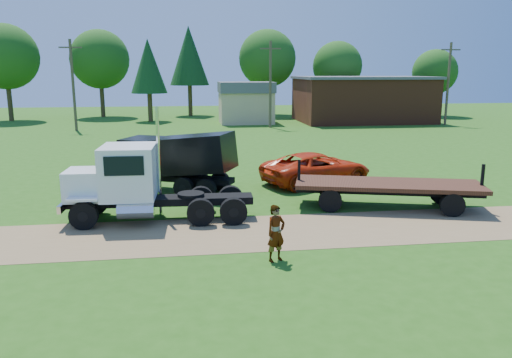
{
  "coord_description": "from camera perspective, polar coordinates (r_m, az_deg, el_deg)",
  "views": [
    {
      "loc": [
        -2.95,
        -17.71,
        5.95
      ],
      "look_at": [
        -0.16,
        2.1,
        1.6
      ],
      "focal_mm": 35.0,
      "sensor_mm": 36.0,
      "label": 1
    }
  ],
  "objects": [
    {
      "name": "spectator_a",
      "position": [
        15.89,
        2.3,
        -6.21
      ],
      "size": [
        0.79,
        0.69,
        1.83
      ],
      "primitive_type": "imported",
      "rotation": [
        0.0,
        0.0,
        0.46
      ],
      "color": "#999999",
      "rests_on": "ground"
    },
    {
      "name": "tree_row",
      "position": [
        66.51,
        -6.82,
        13.26
      ],
      "size": [
        60.72,
        12.95,
        11.73
      ],
      "color": "#352715",
      "rests_on": "ground"
    },
    {
      "name": "ground",
      "position": [
        18.92,
        1.37,
        -6.07
      ],
      "size": [
        140.0,
        140.0,
        0.0
      ],
      "primitive_type": "plane",
      "color": "#235312",
      "rests_on": "ground"
    },
    {
      "name": "spectator_b",
      "position": [
        23.58,
        -15.58,
        -0.87
      ],
      "size": [
        0.91,
        0.81,
        1.55
      ],
      "primitive_type": "imported",
      "rotation": [
        0.0,
        0.0,
        3.48
      ],
      "color": "#999999",
      "rests_on": "ground"
    },
    {
      "name": "dirt_track",
      "position": [
        18.91,
        1.37,
        -6.05
      ],
      "size": [
        120.0,
        4.2,
        0.01
      ],
      "primitive_type": "cube",
      "color": "brown",
      "rests_on": "ground"
    },
    {
      "name": "black_dump_truck",
      "position": [
        25.18,
        -9.72,
        2.34
      ],
      "size": [
        7.04,
        4.76,
        3.06
      ],
      "rotation": [
        0.0,
        0.0,
        -0.43
      ],
      "color": "black",
      "rests_on": "ground"
    },
    {
      "name": "brick_building",
      "position": [
        61.48,
        12.07,
        8.93
      ],
      "size": [
        15.4,
        10.4,
        5.3
      ],
      "color": "brown",
      "rests_on": "ground"
    },
    {
      "name": "orange_pickup",
      "position": [
        26.95,
        6.95,
        1.24
      ],
      "size": [
        6.64,
        4.74,
        1.68
      ],
      "primitive_type": "imported",
      "rotation": [
        0.0,
        0.0,
        1.93
      ],
      "color": "red",
      "rests_on": "ground"
    },
    {
      "name": "flatbed_trailer",
      "position": [
        22.74,
        14.83,
        -1.03
      ],
      "size": [
        8.4,
        4.51,
        2.06
      ],
      "rotation": [
        0.0,
        0.0,
        -0.28
      ],
      "color": "#331A10",
      "rests_on": "ground"
    },
    {
      "name": "utility_poles",
      "position": [
        53.48,
        1.65,
        10.94
      ],
      "size": [
        42.2,
        0.28,
        9.0
      ],
      "color": "#4D3F2B",
      "rests_on": "ground"
    },
    {
      "name": "white_semi_tractor",
      "position": [
        20.58,
        -14.01,
        -0.45
      ],
      "size": [
        7.58,
        2.83,
        4.54
      ],
      "rotation": [
        0.0,
        0.0,
        -0.04
      ],
      "color": "black",
      "rests_on": "ground"
    },
    {
      "name": "tan_shed",
      "position": [
        58.23,
        -1.16,
        8.79
      ],
      "size": [
        6.2,
        5.4,
        4.7
      ],
      "color": "tan",
      "rests_on": "ground"
    }
  ]
}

